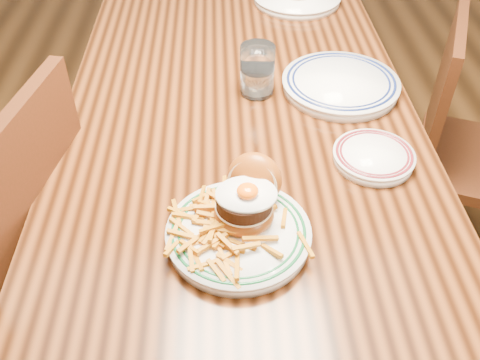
{
  "coord_description": "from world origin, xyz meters",
  "views": [
    {
      "loc": [
        -0.04,
        -1.1,
        1.49
      ],
      "look_at": [
        -0.02,
        -0.4,
        0.86
      ],
      "focal_mm": 40.0,
      "sensor_mm": 36.0,
      "label": 1
    }
  ],
  "objects_px": {
    "chair_right": "(465,146)",
    "side_plate": "(374,156)",
    "main_plate": "(241,221)",
    "chair_left": "(11,261)",
    "table": "(239,131)"
  },
  "relations": [
    {
      "from": "chair_left",
      "to": "main_plate",
      "type": "xyz_separation_m",
      "value": [
        0.54,
        -0.16,
        0.28
      ]
    },
    {
      "from": "table",
      "to": "side_plate",
      "type": "bearing_deg",
      "value": -40.54
    },
    {
      "from": "chair_right",
      "to": "side_plate",
      "type": "height_order",
      "value": "chair_right"
    },
    {
      "from": "table",
      "to": "chair_right",
      "type": "relative_size",
      "value": 1.9
    },
    {
      "from": "chair_left",
      "to": "chair_right",
      "type": "relative_size",
      "value": 1.11
    },
    {
      "from": "chair_right",
      "to": "main_plate",
      "type": "height_order",
      "value": "main_plate"
    },
    {
      "from": "chair_left",
      "to": "main_plate",
      "type": "relative_size",
      "value": 3.31
    },
    {
      "from": "chair_right",
      "to": "main_plate",
      "type": "distance_m",
      "value": 1.0
    },
    {
      "from": "chair_right",
      "to": "side_plate",
      "type": "bearing_deg",
      "value": 65.26
    },
    {
      "from": "chair_left",
      "to": "main_plate",
      "type": "height_order",
      "value": "chair_left"
    },
    {
      "from": "chair_right",
      "to": "main_plate",
      "type": "bearing_deg",
      "value": 61.78
    },
    {
      "from": "chair_left",
      "to": "side_plate",
      "type": "xyz_separation_m",
      "value": [
        0.83,
        0.04,
        0.26
      ]
    },
    {
      "from": "chair_left",
      "to": "main_plate",
      "type": "bearing_deg",
      "value": -4.65
    },
    {
      "from": "main_plate",
      "to": "chair_right",
      "type": "bearing_deg",
      "value": 60.6
    },
    {
      "from": "table",
      "to": "chair_left",
      "type": "bearing_deg",
      "value": -153.67
    }
  ]
}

